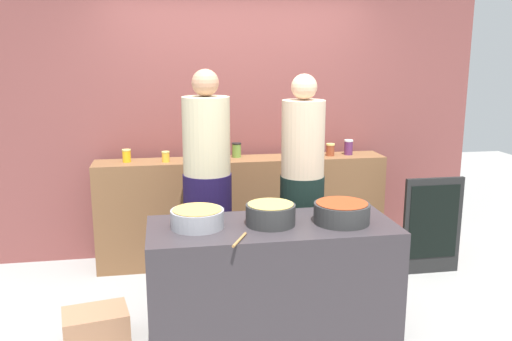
% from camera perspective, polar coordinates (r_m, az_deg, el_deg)
% --- Properties ---
extents(ground, '(12.00, 12.00, 0.00)m').
position_cam_1_polar(ground, '(4.29, 0.83, -14.85)').
color(ground, gray).
extents(storefront_wall, '(4.80, 0.12, 3.00)m').
position_cam_1_polar(storefront_wall, '(5.26, -2.08, 7.35)').
color(storefront_wall, brown).
rests_on(storefront_wall, ground).
extents(display_shelf, '(2.70, 0.36, 1.00)m').
position_cam_1_polar(display_shelf, '(5.11, -1.45, -4.23)').
color(display_shelf, brown).
rests_on(display_shelf, ground).
extents(prep_table, '(1.70, 0.70, 0.81)m').
position_cam_1_polar(prep_table, '(3.85, 1.70, -11.49)').
color(prep_table, '#322D31').
rests_on(prep_table, ground).
extents(preserve_jar_0, '(0.08, 0.08, 0.12)m').
position_cam_1_polar(preserve_jar_0, '(4.95, -13.57, 1.53)').
color(preserve_jar_0, gold).
rests_on(preserve_jar_0, display_shelf).
extents(preserve_jar_1, '(0.07, 0.07, 0.10)m').
position_cam_1_polar(preserve_jar_1, '(4.89, -9.56, 1.46)').
color(preserve_jar_1, gold).
rests_on(preserve_jar_1, display_shelf).
extents(preserve_jar_2, '(0.08, 0.08, 0.14)m').
position_cam_1_polar(preserve_jar_2, '(4.93, -6.01, 1.92)').
color(preserve_jar_2, olive).
rests_on(preserve_jar_2, display_shelf).
extents(preserve_jar_3, '(0.09, 0.09, 0.13)m').
position_cam_1_polar(preserve_jar_3, '(4.91, -3.38, 1.86)').
color(preserve_jar_3, orange).
rests_on(preserve_jar_3, display_shelf).
extents(preserve_jar_4, '(0.09, 0.09, 0.14)m').
position_cam_1_polar(preserve_jar_4, '(5.04, -2.08, 2.18)').
color(preserve_jar_4, olive).
rests_on(preserve_jar_4, display_shelf).
extents(preserve_jar_5, '(0.08, 0.08, 0.12)m').
position_cam_1_polar(preserve_jar_5, '(5.05, 4.63, 2.08)').
color(preserve_jar_5, '#983C0C').
rests_on(preserve_jar_5, display_shelf).
extents(preserve_jar_6, '(0.08, 0.08, 0.12)m').
position_cam_1_polar(preserve_jar_6, '(5.16, 7.89, 2.21)').
color(preserve_jar_6, brown).
rests_on(preserve_jar_6, display_shelf).
extents(preserve_jar_7, '(0.08, 0.08, 0.14)m').
position_cam_1_polar(preserve_jar_7, '(5.24, 9.79, 2.45)').
color(preserve_jar_7, '#592756').
rests_on(preserve_jar_7, display_shelf).
extents(cooking_pot_left, '(0.36, 0.36, 0.13)m').
position_cam_1_polar(cooking_pot_left, '(3.64, -6.24, -5.06)').
color(cooking_pot_left, gray).
rests_on(cooking_pot_left, prep_table).
extents(cooking_pot_center, '(0.34, 0.34, 0.15)m').
position_cam_1_polar(cooking_pot_center, '(3.68, 1.55, -4.67)').
color(cooking_pot_center, '#2D2D2D').
rests_on(cooking_pot_center, prep_table).
extents(cooking_pot_right, '(0.39, 0.39, 0.14)m').
position_cam_1_polar(cooking_pot_right, '(3.77, 9.08, -4.45)').
color(cooking_pot_right, '#2D2D2D').
rests_on(cooking_pot_right, prep_table).
extents(wooden_spoon, '(0.13, 0.23, 0.02)m').
position_cam_1_polar(wooden_spoon, '(3.38, -1.77, -7.36)').
color(wooden_spoon, '#9E703D').
rests_on(wooden_spoon, prep_table).
extents(cook_with_tongs, '(0.39, 0.39, 1.84)m').
position_cam_1_polar(cook_with_tongs, '(4.38, -5.17, -2.59)').
color(cook_with_tongs, '#191035').
rests_on(cook_with_tongs, ground).
extents(cook_in_cap, '(0.36, 0.36, 1.81)m').
position_cam_1_polar(cook_in_cap, '(4.38, 4.90, -2.74)').
color(cook_in_cap, black).
rests_on(cook_in_cap, ground).
extents(bread_crate, '(0.48, 0.39, 0.23)m').
position_cam_1_polar(bread_crate, '(4.01, -16.62, -15.61)').
color(bread_crate, '#9B6B4C').
rests_on(bread_crate, ground).
extents(chalkboard_sign, '(0.54, 0.05, 0.89)m').
position_cam_1_polar(chalkboard_sign, '(5.09, 18.20, -5.57)').
color(chalkboard_sign, black).
rests_on(chalkboard_sign, ground).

